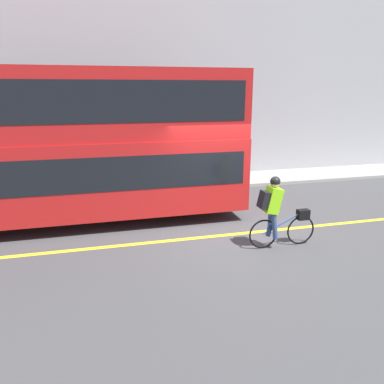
# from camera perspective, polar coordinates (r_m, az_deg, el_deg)

# --- Properties ---
(ground_plane) EXTENTS (80.00, 80.00, 0.00)m
(ground_plane) POSITION_cam_1_polar(r_m,az_deg,el_deg) (9.01, 5.31, -6.24)
(ground_plane) COLOR #424244
(road_center_line) EXTENTS (50.00, 0.14, 0.01)m
(road_center_line) POSITION_cam_1_polar(r_m,az_deg,el_deg) (8.90, 5.58, -6.49)
(road_center_line) COLOR yellow
(road_center_line) RESTS_ON ground_plane
(sidewalk_curb) EXTENTS (60.00, 1.98, 0.11)m
(sidewalk_curb) POSITION_cam_1_polar(r_m,az_deg,el_deg) (13.46, -1.72, 1.39)
(sidewalk_curb) COLOR gray
(sidewalk_curb) RESTS_ON ground_plane
(building_facade) EXTENTS (60.00, 0.30, 7.23)m
(building_facade) POSITION_cam_1_polar(r_m,az_deg,el_deg) (14.18, -2.92, 16.60)
(building_facade) COLOR #9E9EA3
(building_facade) RESTS_ON ground_plane
(bus) EXTENTS (9.44, 2.48, 3.79)m
(bus) POSITION_cam_1_polar(r_m,az_deg,el_deg) (9.82, -20.58, 7.40)
(bus) COLOR black
(bus) RESTS_ON ground_plane
(cyclist_on_bike) EXTENTS (1.54, 0.32, 1.58)m
(cyclist_on_bike) POSITION_cam_1_polar(r_m,az_deg,el_deg) (8.12, 12.76, -2.61)
(cyclist_on_bike) COLOR black
(cyclist_on_bike) RESTS_ON ground_plane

